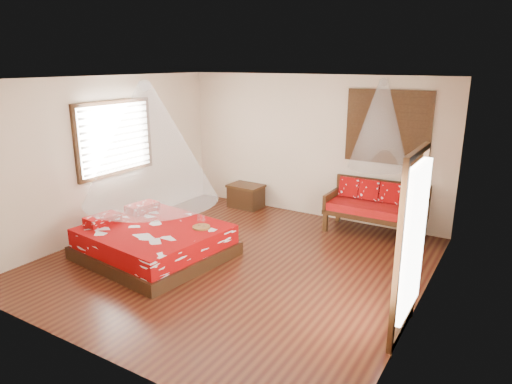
% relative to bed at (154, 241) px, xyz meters
% --- Properties ---
extents(room, '(5.54, 5.54, 2.84)m').
position_rel_bed_xyz_m(room, '(1.24, 0.49, 1.15)').
color(room, '#33120B').
rests_on(room, ground).
extents(bed, '(2.31, 2.13, 0.64)m').
position_rel_bed_xyz_m(bed, '(0.00, 0.00, 0.00)').
color(bed, black).
rests_on(bed, floor).
extents(daybed, '(1.73, 0.77, 0.94)m').
position_rel_bed_xyz_m(daybed, '(2.73, 2.87, 0.27)').
color(daybed, black).
rests_on(daybed, floor).
extents(storage_chest, '(0.74, 0.55, 0.50)m').
position_rel_bed_xyz_m(storage_chest, '(-0.12, 2.94, -0.00)').
color(storage_chest, black).
rests_on(storage_chest, floor).
extents(shutter_panel, '(1.52, 0.06, 1.32)m').
position_rel_bed_xyz_m(shutter_panel, '(2.73, 3.21, 1.65)').
color(shutter_panel, black).
rests_on(shutter_panel, wall_back).
extents(window_left, '(0.10, 1.74, 1.34)m').
position_rel_bed_xyz_m(window_left, '(-1.47, 0.69, 1.45)').
color(window_left, black).
rests_on(window_left, wall_left).
extents(glazed_door, '(0.08, 1.02, 2.16)m').
position_rel_bed_xyz_m(glazed_door, '(3.95, -0.11, 0.82)').
color(glazed_door, black).
rests_on(glazed_door, floor).
extents(wine_tray, '(0.28, 0.28, 0.22)m').
position_rel_bed_xyz_m(wine_tray, '(0.69, 0.36, 0.31)').
color(wine_tray, brown).
rests_on(wine_tray, bed).
extents(mosquito_net_main, '(2.07, 2.07, 1.80)m').
position_rel_bed_xyz_m(mosquito_net_main, '(0.02, -0.00, 1.60)').
color(mosquito_net_main, white).
rests_on(mosquito_net_main, ceiling).
extents(mosquito_net_daybed, '(1.03, 1.03, 1.50)m').
position_rel_bed_xyz_m(mosquito_net_daybed, '(2.73, 2.74, 1.75)').
color(mosquito_net_daybed, white).
rests_on(mosquito_net_daybed, ceiling).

